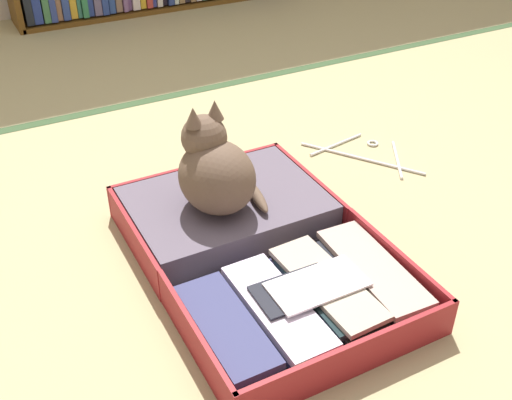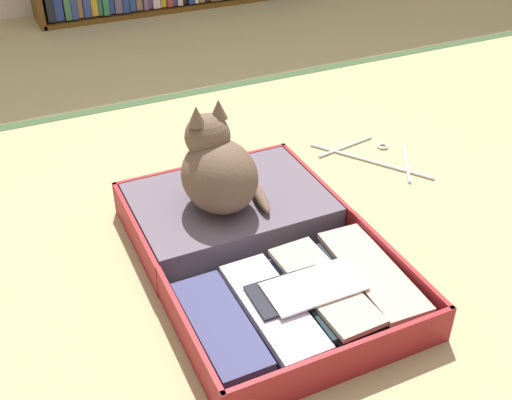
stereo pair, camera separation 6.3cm
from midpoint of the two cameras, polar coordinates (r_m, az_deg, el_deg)
name	(u,v)px [view 2 (the right image)]	position (r m, az deg, el deg)	size (l,w,h in m)	color
ground_plane	(276,241)	(1.77, 2.83, -3.82)	(10.00, 10.00, 0.00)	tan
tatami_border	(162,98)	(2.61, -7.94, 9.20)	(4.80, 0.05, 0.00)	#344F2D
open_suitcase	(255,246)	(1.68, 0.97, -4.22)	(0.57, 0.85, 0.10)	maroon
black_cat	(217,170)	(1.67, -2.53, 2.75)	(0.26, 0.26, 0.30)	brown
clothes_hanger	(374,156)	(2.20, 11.59, 3.95)	(0.32, 0.38, 0.01)	silver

